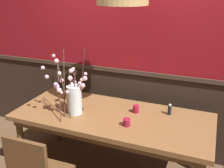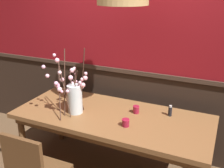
{
  "view_description": "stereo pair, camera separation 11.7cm",
  "coord_description": "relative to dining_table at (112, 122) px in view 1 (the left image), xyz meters",
  "views": [
    {
      "loc": [
        0.94,
        -2.33,
        2.02
      ],
      "look_at": [
        0.0,
        0.0,
        1.09
      ],
      "focal_mm": 42.4,
      "sensor_mm": 36.0,
      "label": 1
    },
    {
      "loc": [
        1.04,
        -2.29,
        2.02
      ],
      "look_at": [
        0.0,
        0.0,
        1.09
      ],
      "focal_mm": 42.4,
      "sensor_mm": 36.0,
      "label": 2
    }
  ],
  "objects": [
    {
      "name": "chair_far_side_right",
      "position": [
        0.29,
        0.85,
        -0.15
      ],
      "size": [
        0.42,
        0.42,
        0.91
      ],
      "color": "brown",
      "rests_on": "ground"
    },
    {
      "name": "vase_with_blossoms",
      "position": [
        -0.39,
        -0.11,
        0.27
      ],
      "size": [
        0.4,
        0.37,
        0.72
      ],
      "color": "silver",
      "rests_on": "dining_table"
    },
    {
      "name": "candle_holder_nearer_edge",
      "position": [
        0.22,
        -0.16,
        0.12
      ],
      "size": [
        0.08,
        0.08,
        0.08
      ],
      "color": "maroon",
      "rests_on": "dining_table"
    },
    {
      "name": "candle_holder_nearer_center",
      "position": [
        0.22,
        0.15,
        0.12
      ],
      "size": [
        0.07,
        0.07,
        0.08
      ],
      "color": "maroon",
      "rests_on": "dining_table"
    },
    {
      "name": "dining_table",
      "position": [
        0.0,
        0.0,
        0.0
      ],
      "size": [
        2.08,
        0.89,
        0.74
      ],
      "color": "brown",
      "rests_on": "ground"
    },
    {
      "name": "condiment_bottle",
      "position": [
        0.56,
        0.23,
        0.14
      ],
      "size": [
        0.04,
        0.04,
        0.12
      ],
      "color": "black",
      "rests_on": "dining_table"
    },
    {
      "name": "chair_far_side_left",
      "position": [
        -0.29,
        0.85,
        -0.13
      ],
      "size": [
        0.45,
        0.42,
        0.93
      ],
      "color": "brown",
      "rests_on": "ground"
    },
    {
      "name": "back_wall",
      "position": [
        0.0,
        0.66,
        0.65
      ],
      "size": [
        4.96,
        0.14,
        2.62
      ],
      "color": "#2D2119",
      "rests_on": "ground"
    }
  ]
}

